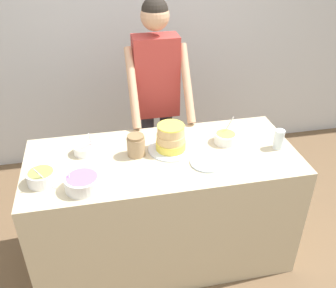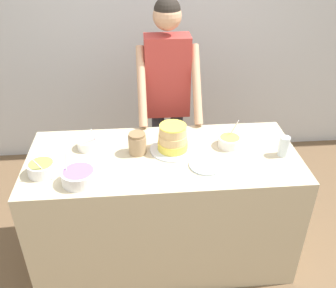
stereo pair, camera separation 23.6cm
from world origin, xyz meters
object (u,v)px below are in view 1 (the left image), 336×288
Objects in this scene: cake at (171,139)px; frosting_bowl_pink at (84,149)px; frosting_bowl_yellow at (225,137)px; stoneware_jar at (136,145)px; person_baker at (156,85)px; frosting_bowl_olive at (41,177)px; frosting_bowl_purple at (83,182)px; drinking_glass at (279,139)px; ceramic_plate at (207,163)px.

frosting_bowl_pink is (-0.57, 0.07, -0.05)m from cake.
frosting_bowl_yellow is 0.62m from stoneware_jar.
frosting_bowl_olive is (-0.84, -0.83, -0.16)m from person_baker.
cake is 0.66m from frosting_bowl_purple.
frosting_bowl_olive is (-0.82, -0.20, -0.04)m from cake.
drinking_glass is (1.53, 0.07, 0.03)m from frosting_bowl_olive.
drinking_glass is at bearing -8.74° from frosting_bowl_pink.
person_baker reaches higher than drinking_glass.
frosting_bowl_pink is 0.82× the size of ceramic_plate.
drinking_glass is (0.69, -0.76, -0.13)m from person_baker.
frosting_bowl_olive is at bearing -169.92° from frosting_bowl_yellow.
cake is 0.39m from frosting_bowl_yellow.
ceramic_plate is 0.47m from stoneware_jar.
frosting_bowl_pink is at bearing 87.74° from frosting_bowl_purple.
cake is 0.84m from frosting_bowl_olive.
person_baker reaches higher than ceramic_plate.
person_baker reaches higher than frosting_bowl_pink.
frosting_bowl_olive is 1.53m from drinking_glass.
drinking_glass is 0.53m from ceramic_plate.
stoneware_jar is (0.33, -0.09, 0.04)m from frosting_bowl_pink.
frosting_bowl_purple is 1.53× the size of drinking_glass.
frosting_bowl_yellow is 1.22× the size of stoneware_jar.
ceramic_plate is at bearing -131.68° from frosting_bowl_yellow.
frosting_bowl_yellow is at bearing -3.36° from frosting_bowl_pink.
person_baker is 10.26× the size of frosting_bowl_olive.
ceramic_plate is (0.76, -0.28, -0.03)m from frosting_bowl_pink.
drinking_glass is at bearing -23.52° from frosting_bowl_yellow.
cake is 1.48× the size of frosting_bowl_purple.
cake is at bearing -91.69° from person_baker.
ceramic_plate is at bearing 7.07° from frosting_bowl_purple.
frosting_bowl_yellow reaches higher than frosting_bowl_olive.
person_baker is 0.65m from cake.
person_baker is 0.88m from ceramic_plate.
person_baker is 12.95× the size of drinking_glass.
stoneware_jar is at bearing 173.36° from drinking_glass.
frosting_bowl_pink is 0.37m from frosting_bowl_purple.
frosting_bowl_yellow is at bearing 10.08° from frosting_bowl_olive.
drinking_glass is (0.71, -0.12, -0.01)m from cake.
person_baker is 0.83m from frosting_bowl_pink.
frosting_bowl_olive is (-0.25, -0.27, 0.01)m from frosting_bowl_pink.
frosting_bowl_yellow is 0.35m from drinking_glass.
frosting_bowl_pink is 0.84× the size of frosting_bowl_purple.
frosting_bowl_olive is 1.17× the size of stoneware_jar.
frosting_bowl_yellow is 1.04× the size of frosting_bowl_olive.
frosting_bowl_purple is 1.21× the size of frosting_bowl_olive.
stoneware_jar is at bearing -176.53° from cake.
frosting_bowl_yellow is (0.37, -0.62, -0.16)m from person_baker.
stoneware_jar is at bearing -14.56° from frosting_bowl_pink.
frosting_bowl_yellow is 1.32× the size of drinking_glass.
frosting_bowl_pink and frosting_bowl_purple have the same top height.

